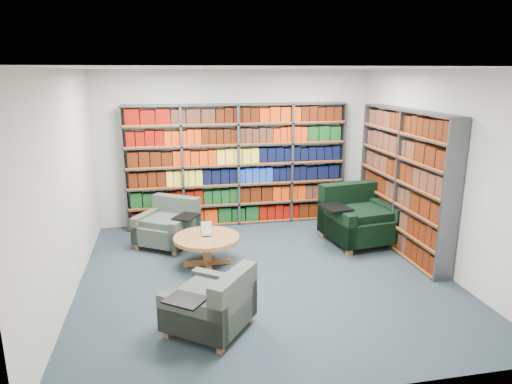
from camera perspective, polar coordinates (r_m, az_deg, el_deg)
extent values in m
cube|color=black|center=(6.49, 1.04, -10.39)|extent=(5.00, 5.00, 0.01)
cube|color=white|center=(5.88, 1.17, 15.26)|extent=(5.00, 5.00, 0.01)
cube|color=#BCB8AD|center=(8.45, -2.50, 5.55)|extent=(5.00, 0.01, 2.80)
cube|color=#BCB8AD|center=(3.73, 9.32, -6.80)|extent=(5.00, 0.01, 2.80)
cube|color=#BCB8AD|center=(6.03, -22.85, 0.61)|extent=(0.01, 5.00, 2.80)
cube|color=#BCB8AD|center=(6.99, 21.62, 2.55)|extent=(0.01, 5.00, 2.80)
cube|color=#47494F|center=(8.34, -2.31, 3.33)|extent=(4.00, 0.28, 2.20)
cube|color=silver|center=(8.47, -2.45, 3.51)|extent=(4.00, 0.02, 2.20)
cube|color=#D84C0A|center=(8.22, -2.17, 3.16)|extent=(4.00, 0.01, 2.20)
cube|color=#700800|center=(8.57, -2.25, -2.71)|extent=(3.88, 0.21, 0.29)
cube|color=#0C3612|center=(8.47, -2.27, -0.35)|extent=(3.88, 0.21, 0.29)
cube|color=#3A1203|center=(8.38, -2.30, 2.07)|extent=(3.88, 0.21, 0.29)
cube|color=#3A1203|center=(8.31, -2.32, 4.54)|extent=(3.88, 0.21, 0.29)
cube|color=#700800|center=(8.25, -2.35, 7.04)|extent=(3.88, 0.21, 0.29)
cube|color=#700800|center=(8.21, -2.38, 9.58)|extent=(3.88, 0.21, 0.29)
cube|color=#47494F|center=(7.47, 17.90, 1.26)|extent=(0.28, 2.50, 2.20)
cube|color=silver|center=(7.54, 18.77, 1.29)|extent=(0.02, 2.50, 2.20)
cube|color=#D84C0A|center=(7.41, 17.02, 1.22)|extent=(0.02, 2.50, 2.20)
cube|color=#3A1203|center=(7.73, 17.36, -5.40)|extent=(0.21, 2.38, 0.29)
cube|color=#3A1203|center=(7.61, 17.57, -2.81)|extent=(0.21, 2.38, 0.29)
cube|color=#3A1203|center=(7.52, 17.79, -0.14)|extent=(0.21, 2.38, 0.29)
cube|color=#3D1F13|center=(7.43, 18.01, 2.59)|extent=(0.21, 2.38, 0.29)
cube|color=#3D1F13|center=(7.37, 18.23, 5.37)|extent=(0.21, 2.38, 0.29)
cube|color=#3D1F13|center=(7.32, 18.47, 8.20)|extent=(0.21, 2.38, 0.29)
cube|color=#092231|center=(7.60, -11.05, -4.85)|extent=(1.14, 1.14, 0.29)
cube|color=#092231|center=(7.80, -9.86, -2.85)|extent=(0.80, 0.60, 0.66)
cube|color=#092231|center=(7.76, -13.27, -3.98)|extent=(0.55, 0.77, 0.44)
cube|color=#092231|center=(7.40, -8.78, -4.68)|extent=(0.55, 0.77, 0.44)
cube|color=black|center=(7.26, -8.72, -3.06)|extent=(0.48, 0.51, 0.02)
cube|color=brown|center=(7.59, -14.55, -6.64)|extent=(0.09, 0.09, 0.09)
cube|color=brown|center=(7.23, -10.12, -7.48)|extent=(0.09, 0.09, 0.09)
cube|color=brown|center=(8.11, -11.75, -5.06)|extent=(0.09, 0.09, 0.09)
cube|color=brown|center=(7.77, -7.51, -5.75)|extent=(0.09, 0.09, 0.09)
cube|color=black|center=(7.73, 12.77, -4.15)|extent=(1.16, 1.16, 0.36)
cube|color=black|center=(7.98, 11.36, -1.75)|extent=(1.05, 0.37, 0.82)
cube|color=black|center=(7.49, 9.99, -3.89)|extent=(0.30, 1.04, 0.55)
cube|color=black|center=(7.93, 15.47, -3.14)|extent=(0.30, 1.04, 0.55)
cube|color=black|center=(7.32, 9.92, -1.88)|extent=(0.45, 0.55, 0.03)
cube|color=brown|center=(7.27, 11.58, -7.34)|extent=(0.09, 0.09, 0.11)
cube|color=brown|center=(7.71, 17.00, -6.38)|extent=(0.09, 0.09, 0.11)
cube|color=brown|center=(7.95, 8.48, -5.23)|extent=(0.09, 0.09, 0.11)
cube|color=brown|center=(8.36, 13.62, -4.48)|extent=(0.09, 0.09, 0.11)
cube|color=#092231|center=(5.18, -5.90, -14.51)|extent=(1.11, 1.11, 0.28)
cube|color=#092231|center=(4.96, -2.81, -13.55)|extent=(0.61, 0.74, 0.64)
cube|color=#092231|center=(5.40, -4.04, -12.32)|extent=(0.71, 0.57, 0.42)
cube|color=#092231|center=(4.90, -8.02, -15.47)|extent=(0.71, 0.57, 0.42)
cube|color=black|center=(4.78, -8.87, -13.19)|extent=(0.49, 0.47, 0.02)
cube|color=brown|center=(5.66, -7.00, -13.95)|extent=(0.09, 0.09, 0.09)
cube|color=brown|center=(5.20, -11.00, -16.95)|extent=(0.09, 0.09, 0.09)
cube|color=brown|center=(5.38, -0.89, -15.49)|extent=(0.09, 0.09, 0.09)
cube|color=brown|center=(4.89, -4.47, -18.94)|extent=(0.09, 0.09, 0.09)
cylinder|color=#9C6C3C|center=(6.67, -6.19, -5.75)|extent=(0.96, 0.96, 0.05)
cylinder|color=#9C6C3C|center=(6.75, -6.14, -7.44)|extent=(0.13, 0.13, 0.38)
cube|color=#9C6C3C|center=(6.82, -6.10, -8.76)|extent=(0.69, 0.08, 0.06)
cube|color=#9C6C3C|center=(6.82, -6.10, -8.76)|extent=(0.08, 0.69, 0.06)
cube|color=black|center=(6.66, -6.20, -5.50)|extent=(0.11, 0.05, 0.01)
cube|color=white|center=(6.62, -6.22, -4.59)|extent=(0.15, 0.01, 0.21)
cube|color=#145926|center=(6.63, -6.23, -4.57)|extent=(0.16, 0.00, 0.23)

